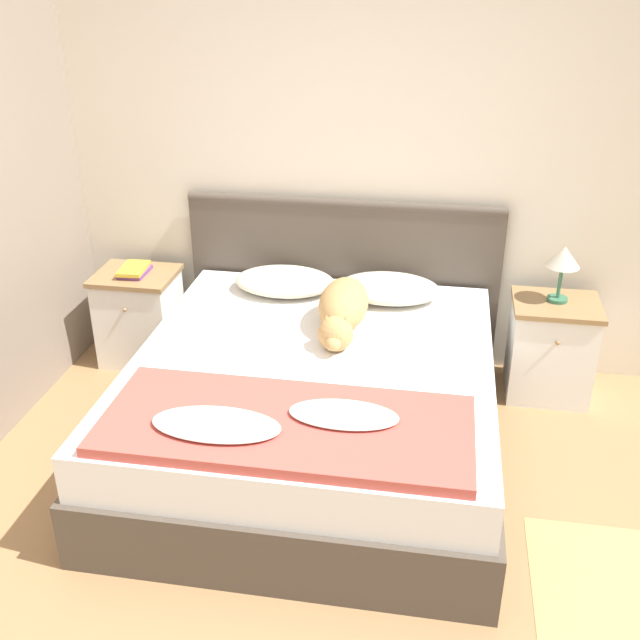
{
  "coord_description": "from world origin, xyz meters",
  "views": [
    {
      "loc": [
        0.46,
        -1.98,
        2.27
      ],
      "look_at": [
        -0.09,
        1.26,
        0.64
      ],
      "focal_mm": 42.0,
      "sensor_mm": 36.0,
      "label": 1
    }
  ],
  "objects": [
    {
      "name": "quilt",
      "position": [
        -0.1,
        0.44,
        0.57
      ],
      "size": [
        1.49,
        0.62,
        0.08
      ],
      "color": "#BC4C42",
      "rests_on": "bed"
    },
    {
      "name": "pillow_left",
      "position": [
        -0.38,
        1.79,
        0.6
      ],
      "size": [
        0.56,
        0.39,
        0.12
      ],
      "color": "beige",
      "rests_on": "bed"
    },
    {
      "name": "headboard",
      "position": [
        -0.09,
        2.06,
        0.53
      ],
      "size": [
        1.82,
        0.06,
        1.01
      ],
      "color": "#4C4238",
      "rests_on": "ground_plane"
    },
    {
      "name": "book_stack",
      "position": [
        -1.29,
        1.82,
        0.59
      ],
      "size": [
        0.16,
        0.24,
        0.04
      ],
      "color": "#703D7F",
      "rests_on": "nightstand_left"
    },
    {
      "name": "pillow_right",
      "position": [
        0.21,
        1.79,
        0.6
      ],
      "size": [
        0.56,
        0.39,
        0.12
      ],
      "color": "beige",
      "rests_on": "bed"
    },
    {
      "name": "ground_plane",
      "position": [
        0.0,
        0.0,
        0.0
      ],
      "size": [
        16.0,
        16.0,
        0.0
      ],
      "primitive_type": "plane",
      "color": "#997047"
    },
    {
      "name": "wall_back",
      "position": [
        0.0,
        2.13,
        1.27
      ],
      "size": [
        9.0,
        0.06,
        2.55
      ],
      "color": "beige",
      "rests_on": "ground_plane"
    },
    {
      "name": "dog",
      "position": [
        0.01,
        1.38,
        0.65
      ],
      "size": [
        0.25,
        0.69,
        0.23
      ],
      "color": "tan",
      "rests_on": "bed"
    },
    {
      "name": "bed",
      "position": [
        -0.09,
        1.06,
        0.27
      ],
      "size": [
        1.74,
        1.95,
        0.54
      ],
      "color": "#4C4238",
      "rests_on": "ground_plane"
    },
    {
      "name": "nightstand_left",
      "position": [
        -1.29,
        1.83,
        0.28
      ],
      "size": [
        0.46,
        0.4,
        0.57
      ],
      "color": "white",
      "rests_on": "ground_plane"
    },
    {
      "name": "table_lamp",
      "position": [
        1.11,
        1.85,
        0.8
      ],
      "size": [
        0.18,
        0.18,
        0.31
      ],
      "color": "#336B4C",
      "rests_on": "nightstand_right"
    },
    {
      "name": "nightstand_right",
      "position": [
        1.11,
        1.83,
        0.28
      ],
      "size": [
        0.46,
        0.4,
        0.57
      ],
      "color": "white",
      "rests_on": "ground_plane"
    }
  ]
}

